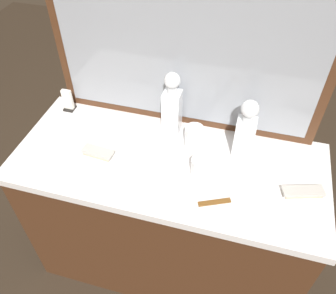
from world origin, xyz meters
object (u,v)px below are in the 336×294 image
(crystal_decanter_center, at_px, (245,133))
(tortoiseshell_comb, at_px, (214,202))
(silver_brush_center, at_px, (98,153))
(napkin_holder, at_px, (68,101))
(crystal_decanter_right, at_px, (172,110))
(porcelain_dish, at_px, (127,181))
(crystal_tumbler_far_right, at_px, (200,168))
(silver_brush_right, at_px, (303,192))
(crystal_tumbler_far_left, at_px, (194,138))

(crystal_decanter_center, relative_size, tortoiseshell_comb, 2.18)
(silver_brush_center, height_order, napkin_holder, napkin_holder)
(napkin_holder, bearing_deg, tortoiseshell_comb, -25.14)
(crystal_decanter_right, height_order, porcelain_dish, crystal_decanter_right)
(porcelain_dish, bearing_deg, napkin_holder, 140.14)
(crystal_tumbler_far_right, xyz_separation_m, silver_brush_right, (0.40, 0.01, -0.02))
(tortoiseshell_comb, bearing_deg, crystal_decanter_right, 127.03)
(silver_brush_center, bearing_deg, crystal_tumbler_far_right, 1.21)
(crystal_decanter_right, bearing_deg, crystal_decanter_center, -7.27)
(crystal_tumbler_far_left, bearing_deg, porcelain_dish, -126.87)
(porcelain_dish, relative_size, tortoiseshell_comb, 0.60)
(silver_brush_center, distance_m, napkin_holder, 0.36)
(crystal_decanter_center, bearing_deg, crystal_tumbler_far_right, -129.77)
(silver_brush_center, bearing_deg, silver_brush_right, 1.08)
(crystal_decanter_center, height_order, crystal_tumbler_far_left, crystal_decanter_center)
(crystal_decanter_right, relative_size, porcelain_dish, 4.25)
(porcelain_dish, bearing_deg, silver_brush_center, 147.36)
(silver_brush_right, relative_size, napkin_holder, 1.50)
(silver_brush_right, relative_size, porcelain_dish, 2.27)
(crystal_tumbler_far_right, bearing_deg, crystal_tumbler_far_left, 111.03)
(porcelain_dish, bearing_deg, silver_brush_right, 10.76)
(silver_brush_right, xyz_separation_m, porcelain_dish, (-0.67, -0.13, -0.01))
(silver_brush_right, xyz_separation_m, napkin_holder, (-1.10, 0.24, 0.03))
(crystal_tumbler_far_right, relative_size, napkin_holder, 0.76)
(crystal_decanter_center, xyz_separation_m, crystal_tumbler_far_right, (-0.15, -0.18, -0.07))
(crystal_decanter_right, relative_size, tortoiseshell_comb, 2.54)
(crystal_decanter_right, xyz_separation_m, crystal_tumbler_far_right, (0.18, -0.22, -0.09))
(crystal_tumbler_far_right, bearing_deg, silver_brush_right, 0.93)
(porcelain_dish, xyz_separation_m, napkin_holder, (-0.43, 0.36, 0.04))
(crystal_decanter_center, relative_size, crystal_tumbler_far_left, 2.63)
(porcelain_dish, height_order, napkin_holder, napkin_holder)
(crystal_tumbler_far_left, relative_size, napkin_holder, 0.92)
(silver_brush_center, height_order, porcelain_dish, silver_brush_center)
(silver_brush_center, distance_m, porcelain_dish, 0.21)
(silver_brush_center, relative_size, napkin_holder, 1.28)
(porcelain_dish, bearing_deg, tortoiseshell_comb, -0.84)
(crystal_tumbler_far_right, height_order, napkin_holder, napkin_holder)
(crystal_decanter_right, relative_size, silver_brush_center, 2.21)
(crystal_tumbler_far_left, height_order, porcelain_dish, crystal_tumbler_far_left)
(crystal_tumbler_far_left, height_order, napkin_holder, napkin_holder)
(tortoiseshell_comb, bearing_deg, crystal_decanter_center, 78.10)
(crystal_decanter_center, bearing_deg, silver_brush_center, -162.40)
(crystal_decanter_center, relative_size, napkin_holder, 2.42)
(silver_brush_center, bearing_deg, porcelain_dish, -32.64)
(crystal_decanter_center, distance_m, crystal_tumbler_far_left, 0.22)
(silver_brush_right, height_order, napkin_holder, napkin_holder)
(silver_brush_center, xyz_separation_m, tortoiseshell_comb, (0.52, -0.12, -0.01))
(tortoiseshell_comb, distance_m, napkin_holder, 0.87)
(crystal_decanter_center, height_order, crystal_tumbler_far_right, crystal_decanter_center)
(silver_brush_right, distance_m, tortoiseshell_comb, 0.34)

